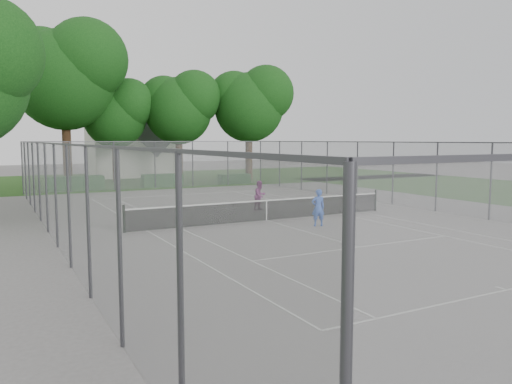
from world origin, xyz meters
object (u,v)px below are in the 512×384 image
girl_player (318,208)px  woman_player (260,195)px  tennis_net (266,209)px  house (129,138)px

girl_player → woman_player: size_ratio=1.03×
girl_player → woman_player: bearing=-75.2°
tennis_net → woman_player: (1.35, 3.09, 0.25)m
tennis_net → woman_player: bearing=66.4°
girl_player → woman_player: 5.38m
tennis_net → woman_player: woman_player is taller
house → woman_player: 27.29m
tennis_net → house: size_ratio=1.36×
house → girl_player: (-0.22, -32.50, -3.03)m
tennis_net → girl_player: girl_player is taller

